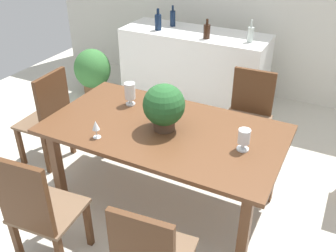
# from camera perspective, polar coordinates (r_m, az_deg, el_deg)

# --- Properties ---
(ground_plane) EXTENTS (7.04, 7.04, 0.00)m
(ground_plane) POSITION_cam_1_polar(r_m,az_deg,el_deg) (3.60, -0.18, -10.32)
(ground_plane) COLOR beige
(dining_table) EXTENTS (1.97, 1.09, 0.76)m
(dining_table) POSITION_cam_1_polar(r_m,az_deg,el_deg) (3.16, -0.60, -1.53)
(dining_table) COLOR brown
(dining_table) RESTS_ON ground
(chair_near_left) EXTENTS (0.49, 0.47, 1.01)m
(chair_near_left) POSITION_cam_1_polar(r_m,az_deg,el_deg) (2.79, -19.23, -11.80)
(chair_near_left) COLOR #4C2D19
(chair_near_left) RESTS_ON ground
(chair_head_end) EXTENTS (0.43, 0.47, 1.00)m
(chair_head_end) POSITION_cam_1_polar(r_m,az_deg,el_deg) (3.92, -17.65, 1.64)
(chair_head_end) COLOR #4C2D19
(chair_head_end) RESTS_ON ground
(chair_far_right) EXTENTS (0.48, 0.45, 0.93)m
(chair_far_right) POSITION_cam_1_polar(r_m,az_deg,el_deg) (3.96, 12.19, 2.29)
(chair_far_right) COLOR #4C2D19
(chair_far_right) RESTS_ON ground
(flower_centerpiece) EXTENTS (0.34, 0.34, 0.39)m
(flower_centerpiece) POSITION_cam_1_polar(r_m,az_deg,el_deg) (3.00, -0.60, 3.04)
(flower_centerpiece) COLOR #4C3828
(flower_centerpiece) RESTS_ON dining_table
(crystal_vase_left) EXTENTS (0.09, 0.09, 0.17)m
(crystal_vase_left) POSITION_cam_1_polar(r_m,az_deg,el_deg) (2.84, 11.45, -1.77)
(crystal_vase_left) COLOR silver
(crystal_vase_left) RESTS_ON dining_table
(crystal_vase_center_near) EXTENTS (0.10, 0.10, 0.21)m
(crystal_vase_center_near) POSITION_cam_1_polar(r_m,az_deg,el_deg) (3.44, -5.80, 5.17)
(crystal_vase_center_near) COLOR silver
(crystal_vase_center_near) RESTS_ON dining_table
(wine_glass) EXTENTS (0.06, 0.06, 0.15)m
(wine_glass) POSITION_cam_1_polar(r_m,az_deg,el_deg) (2.99, -10.90, -0.01)
(wine_glass) COLOR silver
(wine_glass) RESTS_ON dining_table
(kitchen_counter) EXTENTS (1.85, 0.67, 0.99)m
(kitchen_counter) POSITION_cam_1_polar(r_m,az_deg,el_deg) (4.97, 3.90, 8.57)
(kitchen_counter) COLOR white
(kitchen_counter) RESTS_ON ground
(wine_bottle_amber) EXTENTS (0.08, 0.08, 0.26)m
(wine_bottle_amber) POSITION_cam_1_polar(r_m,az_deg,el_deg) (4.85, -1.51, 15.56)
(wine_bottle_amber) COLOR #0F1E38
(wine_bottle_amber) RESTS_ON kitchen_counter
(wine_bottle_tall) EXTENTS (0.08, 0.08, 0.23)m
(wine_bottle_tall) POSITION_cam_1_polar(r_m,az_deg,el_deg) (4.54, 5.90, 14.14)
(wine_bottle_tall) COLOR black
(wine_bottle_tall) RESTS_ON kitchen_counter
(wine_bottle_green) EXTENTS (0.07, 0.07, 0.25)m
(wine_bottle_green) POSITION_cam_1_polar(r_m,az_deg,el_deg) (4.49, 12.42, 13.45)
(wine_bottle_green) COLOR #B2BFB7
(wine_bottle_green) RESTS_ON kitchen_counter
(wine_bottle_clear) EXTENTS (0.07, 0.07, 0.26)m
(wine_bottle_clear) POSITION_cam_1_polar(r_m,az_deg,el_deg) (5.01, 0.72, 16.06)
(wine_bottle_clear) COLOR #0F1E38
(wine_bottle_clear) RESTS_ON kitchen_counter
(potted_plant_floor) EXTENTS (0.51, 0.51, 0.65)m
(potted_plant_floor) POSITION_cam_1_polar(r_m,az_deg,el_deg) (5.43, -11.38, 8.25)
(potted_plant_floor) COLOR brown
(potted_plant_floor) RESTS_ON ground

